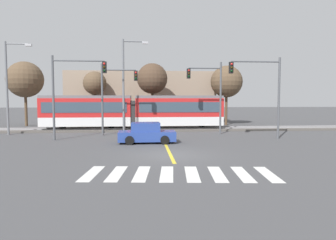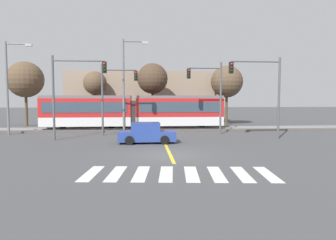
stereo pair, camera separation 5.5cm
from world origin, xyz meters
TOP-DOWN VIEW (x-y plane):
  - ground_plane at (0.00, 0.00)m, footprint 200.00×200.00m
  - track_bed at (0.00, 14.12)m, footprint 120.00×4.00m
  - rail_near at (0.00, 13.40)m, footprint 120.00×0.08m
  - rail_far at (0.00, 14.84)m, footprint 120.00×0.08m
  - light_rail_tram at (-2.63, 14.12)m, footprint 18.50×2.64m
  - crosswalk_stripe_0 at (-3.83, -4.01)m, footprint 0.83×2.84m
  - crosswalk_stripe_1 at (-2.74, -4.12)m, footprint 0.83×2.84m
  - crosswalk_stripe_2 at (-1.64, -4.23)m, footprint 0.83×2.84m
  - crosswalk_stripe_3 at (-0.55, -4.33)m, footprint 0.83×2.84m
  - crosswalk_stripe_4 at (0.55, -4.44)m, footprint 0.83×2.84m
  - crosswalk_stripe_5 at (1.64, -4.55)m, footprint 0.83×2.84m
  - crosswalk_stripe_6 at (2.74, -4.65)m, footprint 0.83×2.84m
  - crosswalk_stripe_7 at (3.83, -4.76)m, footprint 0.83×2.84m
  - lane_centre_line at (0.00, 4.87)m, footprint 0.20×14.51m
  - sedan_crossing at (-1.34, 4.96)m, footprint 4.22×1.97m
  - traffic_light_far_right at (4.55, 10.10)m, footprint 3.25×0.38m
  - traffic_light_mid_left at (-7.25, 7.01)m, footprint 4.25×0.38m
  - traffic_light_far_left at (-4.21, 9.98)m, footprint 3.25×0.38m
  - traffic_light_mid_right at (8.05, 6.43)m, footprint 4.25×0.38m
  - street_lamp_west at (-13.59, 10.92)m, footprint 2.39×0.28m
  - street_lamp_centre at (-3.19, 10.86)m, footprint 2.41×0.28m
  - bare_tree_far_west at (-15.70, 20.07)m, footprint 4.29×4.29m
  - bare_tree_west at (-7.47, 19.99)m, footprint 2.83×2.83m
  - bare_tree_east at (-0.53, 18.28)m, footprint 3.58×3.58m
  - bare_tree_far_east at (8.74, 19.56)m, footprint 3.95×3.95m
  - building_backdrop_far at (-1.87, 24.45)m, footprint 19.60×6.00m

SIDE VIEW (x-z plane):
  - ground_plane at x=0.00m, z-range 0.00..0.00m
  - lane_centre_line at x=0.00m, z-range 0.00..0.01m
  - crosswalk_stripe_0 at x=-3.83m, z-range 0.00..0.01m
  - crosswalk_stripe_1 at x=-2.74m, z-range 0.00..0.01m
  - crosswalk_stripe_2 at x=-1.64m, z-range 0.00..0.01m
  - crosswalk_stripe_3 at x=-0.55m, z-range 0.00..0.01m
  - crosswalk_stripe_4 at x=0.55m, z-range 0.00..0.01m
  - crosswalk_stripe_5 at x=1.64m, z-range 0.00..0.01m
  - crosswalk_stripe_6 at x=2.74m, z-range 0.00..0.01m
  - crosswalk_stripe_7 at x=3.83m, z-range 0.00..0.01m
  - track_bed at x=0.00m, z-range 0.00..0.18m
  - rail_near at x=0.00m, z-range 0.18..0.28m
  - rail_far at x=0.00m, z-range 0.18..0.28m
  - sedan_crossing at x=-1.34m, z-range -0.06..1.46m
  - light_rail_tram at x=-2.63m, z-range 0.33..3.76m
  - building_backdrop_far at x=-1.87m, z-range 0.00..6.86m
  - traffic_light_far_left at x=-4.21m, z-range 0.93..7.33m
  - traffic_light_far_right at x=4.55m, z-range 0.95..7.60m
  - traffic_light_mid_right at x=8.05m, z-range 1.11..7.72m
  - traffic_light_mid_left at x=-7.25m, z-range 1.10..7.75m
  - street_lamp_west at x=-13.59m, z-range 0.60..8.98m
  - street_lamp_centre at x=-3.19m, z-range 0.61..9.33m
  - bare_tree_west at x=-7.47m, z-range 1.83..8.44m
  - bare_tree_far_east at x=8.74m, z-range 1.70..9.09m
  - bare_tree_far_west at x=-15.70m, z-range 1.70..9.42m
  - bare_tree_east at x=-0.53m, z-range 1.89..9.33m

